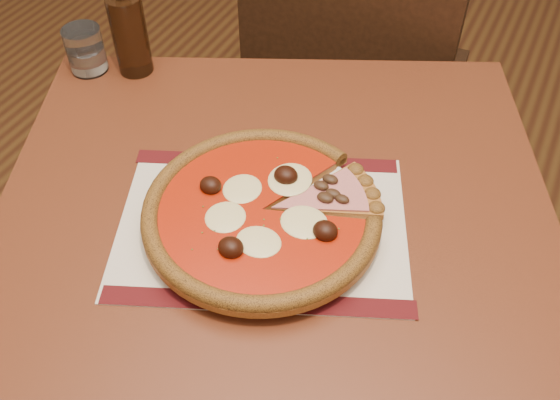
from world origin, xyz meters
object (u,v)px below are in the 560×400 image
(plate, at_px, (262,221))
(bottle, at_px, (129,31))
(pizza, at_px, (262,211))
(water_glass, at_px, (85,50))
(chair_far, at_px, (353,77))
(table, at_px, (274,268))

(plate, bearing_deg, bottle, 148.23)
(pizza, height_order, water_glass, water_glass)
(chair_far, xyz_separation_m, water_glass, (-0.35, -0.46, 0.25))
(chair_far, bearing_deg, bottle, 54.36)
(water_glass, xyz_separation_m, bottle, (0.08, 0.03, 0.04))
(pizza, xyz_separation_m, bottle, (-0.37, 0.23, 0.05))
(bottle, bearing_deg, table, -29.81)
(water_glass, bearing_deg, table, -21.89)
(table, bearing_deg, pizza, -142.93)
(table, relative_size, plate, 3.55)
(table, height_order, water_glass, water_glass)
(pizza, bearing_deg, chair_far, 98.83)
(table, xyz_separation_m, plate, (-0.01, -0.01, 0.11))
(chair_far, xyz_separation_m, pizza, (0.10, -0.66, 0.24))
(chair_far, relative_size, water_glass, 11.77)
(chair_far, height_order, plate, chair_far)
(chair_far, height_order, bottle, bottle)
(water_glass, height_order, bottle, bottle)
(table, xyz_separation_m, bottle, (-0.38, 0.22, 0.18))
(water_glass, bearing_deg, plate, -23.52)
(table, height_order, bottle, bottle)
(plate, xyz_separation_m, pizza, (-0.00, -0.00, 0.02))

